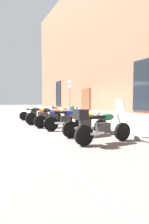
% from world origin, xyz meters
% --- Properties ---
extents(ground_plane, '(140.00, 140.00, 0.00)m').
position_xyz_m(ground_plane, '(0.00, 0.00, 0.00)').
color(ground_plane, '#565451').
extents(sidewalk, '(31.34, 2.31, 0.14)m').
position_xyz_m(sidewalk, '(0.00, 1.16, 0.07)').
color(sidewalk, gray).
rests_on(sidewalk, ground_plane).
extents(lane_stripe, '(31.34, 0.12, 0.01)m').
position_xyz_m(lane_stripe, '(0.00, -3.20, 0.00)').
color(lane_stripe, silver).
rests_on(lane_stripe, ground_plane).
extents(motorcycle_black_naked, '(0.65, 2.04, 0.94)m').
position_xyz_m(motorcycle_black_naked, '(-3.92, -1.18, 0.47)').
color(motorcycle_black_naked, black).
rests_on(motorcycle_black_naked, ground_plane).
extents(motorcycle_white_sport, '(0.62, 2.11, 1.05)m').
position_xyz_m(motorcycle_white_sport, '(-2.66, -0.96, 0.57)').
color(motorcycle_white_sport, black).
rests_on(motorcycle_white_sport, ground_plane).
extents(motorcycle_black_sport, '(0.62, 2.19, 1.07)m').
position_xyz_m(motorcycle_black_sport, '(-1.35, -1.25, 0.58)').
color(motorcycle_black_sport, black).
rests_on(motorcycle_black_sport, ground_plane).
extents(motorcycle_orange_sport, '(0.62, 2.06, 1.08)m').
position_xyz_m(motorcycle_orange_sport, '(0.07, -1.24, 0.58)').
color(motorcycle_orange_sport, black).
rests_on(motorcycle_orange_sport, ground_plane).
extents(motorcycle_blue_sport, '(0.72, 2.03, 1.07)m').
position_xyz_m(motorcycle_blue_sport, '(1.28, -1.11, 0.58)').
color(motorcycle_blue_sport, black).
rests_on(motorcycle_blue_sport, ground_plane).
extents(motorcycle_yellow_naked, '(0.62, 1.99, 0.95)m').
position_xyz_m(motorcycle_yellow_naked, '(2.77, -1.08, 0.47)').
color(motorcycle_yellow_naked, black).
rests_on(motorcycle_yellow_naked, ground_plane).
extents(motorcycle_green_touring, '(0.62, 2.09, 1.37)m').
position_xyz_m(motorcycle_green_touring, '(3.99, -1.33, 0.57)').
color(motorcycle_green_touring, black).
rests_on(motorcycle_green_touring, ground_plane).
extents(parking_sign, '(0.36, 0.07, 2.58)m').
position_xyz_m(parking_sign, '(-1.87, 0.60, 1.80)').
color(parking_sign, '#4C4C51').
rests_on(parking_sign, sidewalk).
extents(barrel_planter, '(0.65, 0.65, 0.93)m').
position_xyz_m(barrel_planter, '(-2.30, 0.96, 0.53)').
color(barrel_planter, brown).
rests_on(barrel_planter, sidewalk).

